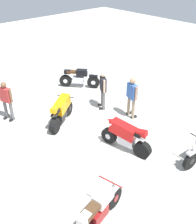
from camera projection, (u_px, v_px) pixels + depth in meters
The scene contains 8 objects.
ground_plane at pixel (83, 138), 9.84m from camera, with size 40.00×40.00×0.00m, color #B7B2A8.
motorcycle_cream_vintage at pixel (99, 210), 6.49m from camera, with size 0.74×1.94×1.07m.
motorcycle_orange_sportbike at pixel (62, 110), 10.42m from camera, with size 1.17×1.77×1.14m.
motorcycle_black_cruiser at pixel (79, 78), 13.30m from camera, with size 1.67×1.45×1.09m.
motorcycle_red_sportbike at pixel (125, 135), 8.97m from camera, with size 1.95×0.75×1.14m.
person_in_blue_shirt at pixel (132, 95), 10.63m from camera, with size 0.67×0.42×1.76m.
person_in_red_shirt at pixel (6, 99), 10.49m from camera, with size 0.64×0.43×1.67m.
person_in_black_shirt at pixel (103, 88), 11.28m from camera, with size 0.60×0.50×1.71m.
Camera 1 is at (-6.24, 4.89, 5.94)m, focal length 41.99 mm.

